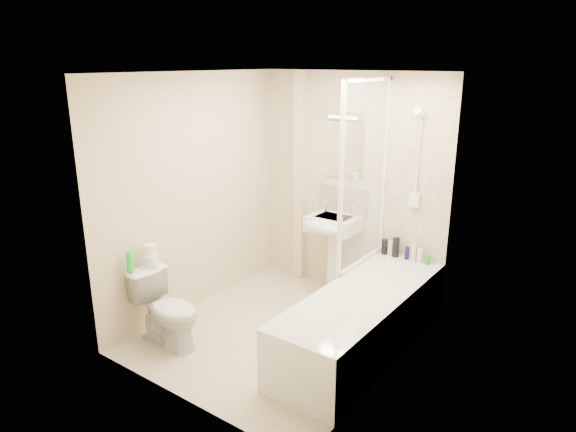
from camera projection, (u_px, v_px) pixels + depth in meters
The scene contains 26 objects.
floor at pixel (282, 332), 4.91m from camera, with size 2.50×2.50×0.00m, color beige.
wall_back at pixel (351, 186), 5.53m from camera, with size 2.20×0.02×2.40m, color beige.
wall_left at pixel (194, 194), 5.18m from camera, with size 0.02×2.50×2.40m, color beige.
wall_right at pixel (396, 236), 3.94m from camera, with size 0.02×2.50×2.40m, color beige.
ceiling at pixel (281, 73), 4.21m from camera, with size 2.20×2.50×0.02m, color white.
tile_back at pixel (418, 174), 5.03m from camera, with size 0.70×0.01×1.75m, color beige.
tile_right at pixel (407, 202), 4.04m from camera, with size 0.01×2.10×1.75m, color beige.
pipe_boxing at pixel (300, 179), 5.83m from camera, with size 0.12×0.12×2.40m, color beige.
splashback at pixel (343, 200), 5.62m from camera, with size 0.60×0.01×0.30m, color beige.
mirror at pixel (345, 150), 5.46m from camera, with size 0.46×0.01×0.60m, color white.
strip_light at pixel (345, 115), 5.33m from camera, with size 0.42×0.07×0.07m, color silver.
bathtub at pixel (362, 319), 4.56m from camera, with size 0.70×2.10×0.55m.
shower_screen at pixel (365, 175), 4.88m from camera, with size 0.04×0.92×1.80m.
shower_fixture at pixel (417, 163), 4.96m from camera, with size 0.10×0.16×0.99m.
pedestal_sink at pixel (332, 233), 5.54m from camera, with size 0.52×0.48×1.01m.
bottle_black_a at pixel (385, 247), 5.36m from camera, with size 0.06×0.06×0.16m, color black.
bottle_white_a at pixel (390, 248), 5.32m from camera, with size 0.05×0.05×0.15m, color silver.
bottle_black_b at pixel (396, 247), 5.28m from camera, with size 0.07×0.07×0.20m, color black.
bottle_blue at pixel (407, 253), 5.22m from camera, with size 0.05×0.05×0.13m, color #121350.
bottle_cream at pixel (414, 252), 5.17m from camera, with size 0.05×0.05×0.19m, color beige.
bottle_white_b at pixel (420, 256), 5.14m from camera, with size 0.06×0.06×0.14m, color white.
bottle_green at pixel (428, 260), 5.10m from camera, with size 0.06×0.06×0.09m, color green.
toilet at pixel (167, 309), 4.63m from camera, with size 0.69×0.41×0.69m, color white.
toilet_roll_lower at pixel (152, 261), 4.69m from camera, with size 0.12×0.12×0.11m, color white.
toilet_roll_upper at pixel (150, 249), 4.69m from camera, with size 0.12×0.12×0.09m, color white.
green_bottle at pixel (130, 262), 4.56m from camera, with size 0.06×0.06×0.19m, color green.
Camera 1 is at (2.63, -3.50, 2.50)m, focal length 32.00 mm.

